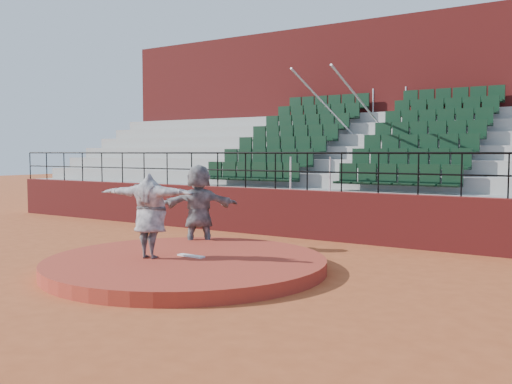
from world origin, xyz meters
TOP-DOWN VIEW (x-y plane):
  - ground at (0.00, 0.00)m, footprint 90.00×90.00m
  - pitchers_mound at (0.00, 0.00)m, footprint 5.50×5.50m
  - pitching_rubber at (0.00, 0.15)m, footprint 0.60×0.15m
  - boundary_wall at (0.00, 5.00)m, footprint 24.00×0.30m
  - wall_railing at (0.00, 5.00)m, footprint 24.04×0.05m
  - seating_deck at (0.00, 8.65)m, footprint 24.00×5.97m
  - press_box_facade at (0.00, 12.60)m, footprint 24.00×3.00m
  - pitcher at (-0.59, -0.38)m, footprint 2.12×1.04m
  - fielder at (-1.31, 2.01)m, footprint 1.82×1.70m

SIDE VIEW (x-z plane):
  - ground at x=0.00m, z-range 0.00..0.00m
  - pitchers_mound at x=0.00m, z-range 0.00..0.25m
  - pitching_rubber at x=0.00m, z-range 0.25..0.28m
  - boundary_wall at x=0.00m, z-range 0.00..1.30m
  - fielder at x=-1.31m, z-range 0.00..2.04m
  - pitcher at x=-0.59m, z-range 0.25..1.91m
  - seating_deck at x=0.00m, z-range -0.87..3.76m
  - wall_railing at x=0.00m, z-range 1.52..2.54m
  - press_box_facade at x=0.00m, z-range 0.00..7.10m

